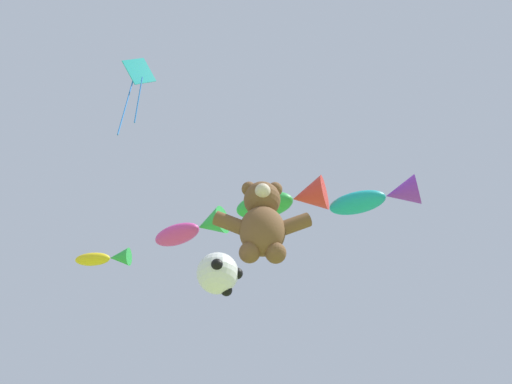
{
  "coord_description": "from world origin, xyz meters",
  "views": [
    {
      "loc": [
        0.5,
        -2.41,
        1.72
      ],
      "look_at": [
        0.75,
        6.68,
        10.01
      ],
      "focal_mm": 40.0,
      "sensor_mm": 36.0,
      "label": 1
    }
  ],
  "objects_px": {
    "fish_kite_goldfin": "(106,258)",
    "diamond_kite": "(137,79)",
    "teddy_bear_kite": "(262,221)",
    "soccer_ball_kite": "(218,273)",
    "fish_kite_magenta": "(194,229)",
    "fish_kite_teal": "(379,198)",
    "fish_kite_emerald": "(286,201)"
  },
  "relations": [
    {
      "from": "fish_kite_teal",
      "to": "fish_kite_emerald",
      "type": "distance_m",
      "value": 2.39
    },
    {
      "from": "teddy_bear_kite",
      "to": "soccer_ball_kite",
      "type": "height_order",
      "value": "teddy_bear_kite"
    },
    {
      "from": "fish_kite_teal",
      "to": "fish_kite_emerald",
      "type": "xyz_separation_m",
      "value": [
        -2.24,
        0.69,
        0.46
      ]
    },
    {
      "from": "soccer_ball_kite",
      "to": "fish_kite_goldfin",
      "type": "xyz_separation_m",
      "value": [
        -3.32,
        3.65,
        2.92
      ]
    },
    {
      "from": "teddy_bear_kite",
      "to": "fish_kite_magenta",
      "type": "xyz_separation_m",
      "value": [
        -1.79,
        2.77,
        1.94
      ]
    },
    {
      "from": "teddy_bear_kite",
      "to": "soccer_ball_kite",
      "type": "xyz_separation_m",
      "value": [
        -0.89,
        -0.22,
        -1.54
      ]
    },
    {
      "from": "fish_kite_emerald",
      "to": "fish_kite_goldfin",
      "type": "bearing_deg",
      "value": 158.46
    },
    {
      "from": "fish_kite_emerald",
      "to": "fish_kite_magenta",
      "type": "distance_m",
      "value": 2.79
    },
    {
      "from": "soccer_ball_kite",
      "to": "fish_kite_magenta",
      "type": "xyz_separation_m",
      "value": [
        -0.9,
        2.99,
        3.48
      ]
    },
    {
      "from": "fish_kite_magenta",
      "to": "fish_kite_emerald",
      "type": "bearing_deg",
      "value": -27.2
    },
    {
      "from": "fish_kite_goldfin",
      "to": "diamond_kite",
      "type": "xyz_separation_m",
      "value": [
        1.15,
        -4.57,
        2.07
      ]
    },
    {
      "from": "diamond_kite",
      "to": "fish_kite_goldfin",
      "type": "bearing_deg",
      "value": 104.15
    },
    {
      "from": "soccer_ball_kite",
      "to": "diamond_kite",
      "type": "bearing_deg",
      "value": -156.9
    },
    {
      "from": "fish_kite_emerald",
      "to": "fish_kite_magenta",
      "type": "height_order",
      "value": "fish_kite_emerald"
    },
    {
      "from": "fish_kite_teal",
      "to": "diamond_kite",
      "type": "xyz_separation_m",
      "value": [
        -6.0,
        -1.95,
        1.99
      ]
    },
    {
      "from": "fish_kite_goldfin",
      "to": "teddy_bear_kite",
      "type": "bearing_deg",
      "value": -39.16
    },
    {
      "from": "soccer_ball_kite",
      "to": "fish_kite_teal",
      "type": "distance_m",
      "value": 4.97
    },
    {
      "from": "teddy_bear_kite",
      "to": "fish_kite_teal",
      "type": "relative_size",
      "value": 0.95
    },
    {
      "from": "fish_kite_teal",
      "to": "fish_kite_emerald",
      "type": "height_order",
      "value": "fish_kite_emerald"
    },
    {
      "from": "teddy_bear_kite",
      "to": "fish_kite_teal",
      "type": "height_order",
      "value": "fish_kite_teal"
    },
    {
      "from": "teddy_bear_kite",
      "to": "soccer_ball_kite",
      "type": "bearing_deg",
      "value": -166.26
    },
    {
      "from": "teddy_bear_kite",
      "to": "fish_kite_magenta",
      "type": "relative_size",
      "value": 0.98
    },
    {
      "from": "soccer_ball_kite",
      "to": "diamond_kite",
      "type": "height_order",
      "value": "diamond_kite"
    },
    {
      "from": "fish_kite_emerald",
      "to": "diamond_kite",
      "type": "bearing_deg",
      "value": -144.93
    },
    {
      "from": "fish_kite_teal",
      "to": "fish_kite_goldfin",
      "type": "height_order",
      "value": "fish_kite_teal"
    },
    {
      "from": "teddy_bear_kite",
      "to": "diamond_kite",
      "type": "relative_size",
      "value": 0.75
    },
    {
      "from": "fish_kite_magenta",
      "to": "fish_kite_goldfin",
      "type": "xyz_separation_m",
      "value": [
        -2.42,
        0.66,
        -0.56
      ]
    },
    {
      "from": "fish_kite_emerald",
      "to": "diamond_kite",
      "type": "distance_m",
      "value": 4.84
    },
    {
      "from": "teddy_bear_kite",
      "to": "fish_kite_emerald",
      "type": "xyz_separation_m",
      "value": [
        0.7,
        1.49,
        1.92
      ]
    },
    {
      "from": "fish_kite_magenta",
      "to": "fish_kite_goldfin",
      "type": "height_order",
      "value": "fish_kite_magenta"
    },
    {
      "from": "teddy_bear_kite",
      "to": "fish_kite_teal",
      "type": "distance_m",
      "value": 3.38
    },
    {
      "from": "soccer_ball_kite",
      "to": "teddy_bear_kite",
      "type": "bearing_deg",
      "value": 13.74
    }
  ]
}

